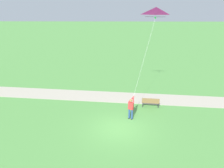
% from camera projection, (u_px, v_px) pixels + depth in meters
% --- Properties ---
extents(ground_plane, '(120.00, 120.00, 0.00)m').
position_uv_depth(ground_plane, '(119.00, 129.00, 18.08)').
color(ground_plane, '#569947').
extents(walkway_path, '(5.72, 32.08, 0.02)m').
position_uv_depth(walkway_path, '(97.00, 96.00, 23.42)').
color(walkway_path, '#B7AD99').
rests_on(walkway_path, ground).
extents(person_kite_flyer, '(0.62, 0.53, 1.83)m').
position_uv_depth(person_kite_flyer, '(131.00, 107.00, 19.08)').
color(person_kite_flyer, '#232328').
rests_on(person_kite_flyer, ground).
extents(flying_kite, '(3.23, 2.69, 6.46)m').
position_uv_depth(flying_kite, '(156.00, 14.00, 19.43)').
color(flying_kite, '#E02D9E').
extents(park_bench_near_walkway, '(0.59, 1.54, 0.88)m').
position_uv_depth(park_bench_near_walkway, '(151.00, 102.00, 21.15)').
color(park_bench_near_walkway, olive).
rests_on(park_bench_near_walkway, ground).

